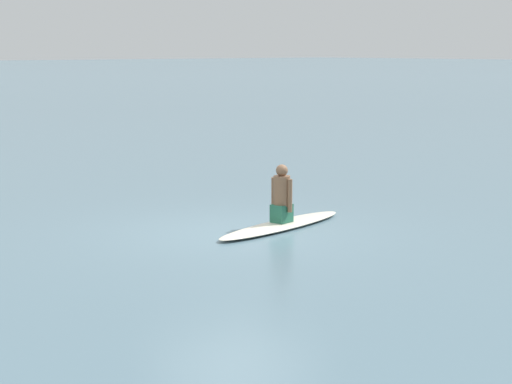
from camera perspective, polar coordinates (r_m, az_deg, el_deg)
name	(u,v)px	position (r m, az deg, el deg)	size (l,w,h in m)	color
ground_plane	(235,233)	(14.84, -1.39, -2.69)	(400.00, 400.00, 0.00)	slate
surfboard	(282,225)	(15.27, 1.67, -2.15)	(3.22, 0.62, 0.10)	silver
person_paddler	(282,196)	(15.18, 1.68, -0.27)	(0.37, 0.44, 1.01)	#26664C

